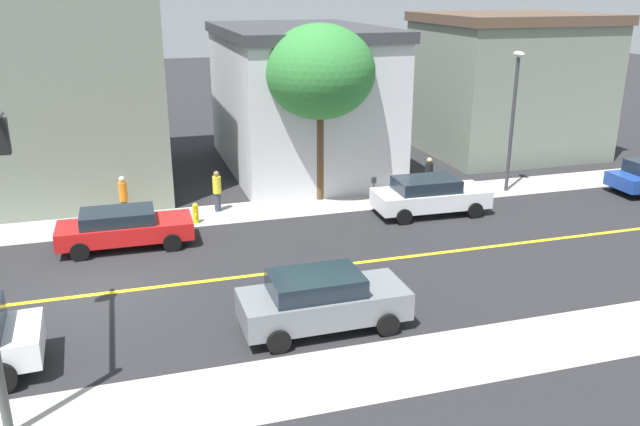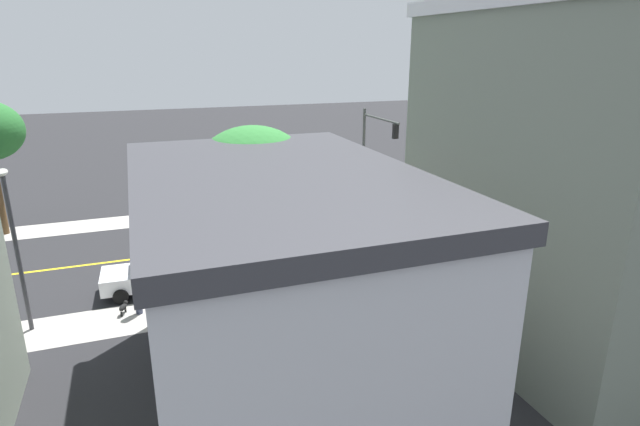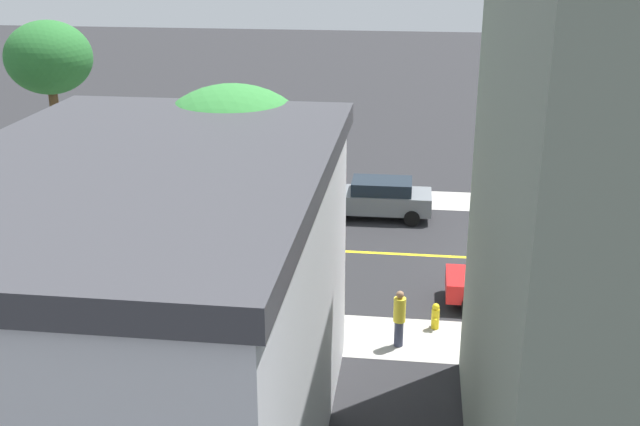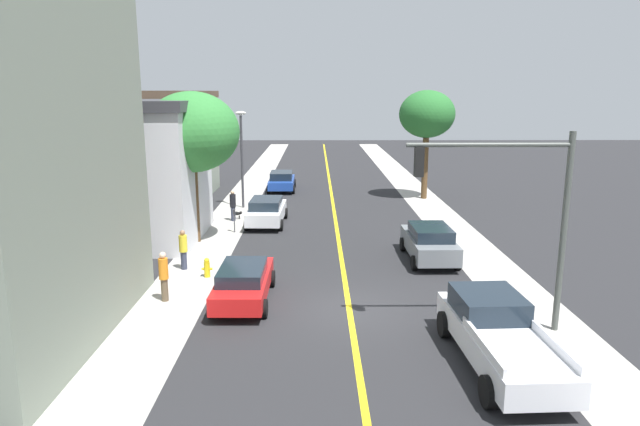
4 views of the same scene
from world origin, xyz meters
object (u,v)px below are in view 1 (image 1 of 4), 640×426
object	(u,v)px
red_sedan_left_curb	(124,227)
white_sedan_left_curb	(430,195)
street_lamp	(514,106)
pedestrian_yellow_shirt	(217,190)
pedestrian_orange_shirt	(124,197)
parking_meter	(374,187)
grey_sedan_right_curb	(322,300)
pedestrian_black_shirt	(429,176)
street_tree_right_corner	(320,72)
small_dog	(441,191)
fire_hydrant	(196,213)

from	to	relation	value
red_sedan_left_curb	white_sedan_left_curb	world-z (taller)	white_sedan_left_curb
street_lamp	pedestrian_yellow_shirt	distance (m)	13.46
pedestrian_orange_shirt	pedestrian_yellow_shirt	xyz separation A→B (m)	(-0.16, 3.72, -0.08)
parking_meter	grey_sedan_right_curb	bearing A→B (deg)	-28.55
red_sedan_left_curb	white_sedan_left_curb	xyz separation A→B (m)	(-0.20, 12.06, 0.06)
pedestrian_orange_shirt	pedestrian_yellow_shirt	bearing A→B (deg)	118.28
white_sedan_left_curb	grey_sedan_right_curb	distance (m)	10.59
parking_meter	pedestrian_orange_shirt	distance (m)	10.22
parking_meter	pedestrian_black_shirt	bearing A→B (deg)	99.55
street_tree_right_corner	pedestrian_yellow_shirt	xyz separation A→B (m)	(0.38, -4.55, -4.60)
parking_meter	pedestrian_yellow_shirt	size ratio (longest dim) A/B	0.74
grey_sedan_right_curb	parking_meter	bearing A→B (deg)	60.79
grey_sedan_right_curb	small_dog	world-z (taller)	grey_sedan_right_curb
street_lamp	pedestrian_yellow_shirt	xyz separation A→B (m)	(-0.88, -13.10, -2.97)
fire_hydrant	pedestrian_black_shirt	world-z (taller)	pedestrian_black_shirt
parking_meter	small_dog	bearing A→B (deg)	95.14
white_sedan_left_curb	pedestrian_orange_shirt	xyz separation A→B (m)	(-2.68, -11.99, 0.19)
street_lamp	pedestrian_yellow_shirt	size ratio (longest dim) A/B	3.63
street_tree_right_corner	pedestrian_black_shirt	size ratio (longest dim) A/B	4.13
street_lamp	small_dog	xyz separation A→B (m)	(0.07, -3.32, -3.57)
pedestrian_orange_shirt	red_sedan_left_curb	bearing A→B (deg)	24.43
pedestrian_black_shirt	pedestrian_yellow_shirt	size ratio (longest dim) A/B	1.05
pedestrian_orange_shirt	parking_meter	bearing A→B (deg)	109.69
street_tree_right_corner	white_sedan_left_curb	size ratio (longest dim) A/B	1.59
parking_meter	white_sedan_left_curb	bearing A→B (deg)	48.99
white_sedan_left_curb	pedestrian_black_shirt	world-z (taller)	pedestrian_black_shirt
street_lamp	small_dog	world-z (taller)	street_lamp
street_tree_right_corner	white_sedan_left_curb	world-z (taller)	street_tree_right_corner
street_tree_right_corner	small_dog	xyz separation A→B (m)	(1.33, 5.24, -5.20)
grey_sedan_right_curb	small_dog	distance (m)	13.02
parking_meter	street_lamp	bearing A→B (deg)	93.20
red_sedan_left_curb	white_sedan_left_curb	size ratio (longest dim) A/B	1.00
parking_meter	pedestrian_yellow_shirt	distance (m)	6.56
street_lamp	grey_sedan_right_curb	xyz separation A→B (m)	(9.90, -11.84, -3.04)
pedestrian_orange_shirt	pedestrian_black_shirt	bearing A→B (deg)	113.05
pedestrian_black_shirt	pedestrian_orange_shirt	xyz separation A→B (m)	(-0.63, -12.92, 0.03)
street_tree_right_corner	fire_hydrant	xyz separation A→B (m)	(1.57, -5.60, -5.11)
street_lamp	red_sedan_left_curb	size ratio (longest dim) A/B	1.33
pedestrian_yellow_shirt	small_dog	world-z (taller)	pedestrian_yellow_shirt
red_sedan_left_curb	pedestrian_black_shirt	distance (m)	13.19
red_sedan_left_curb	grey_sedan_right_curb	distance (m)	9.24
parking_meter	pedestrian_yellow_shirt	world-z (taller)	pedestrian_yellow_shirt
red_sedan_left_curb	street_lamp	bearing A→B (deg)	7.84
grey_sedan_right_curb	pedestrian_orange_shirt	world-z (taller)	pedestrian_orange_shirt
fire_hydrant	white_sedan_left_curb	world-z (taller)	white_sedan_left_curb
fire_hydrant	small_dog	bearing A→B (deg)	91.26
fire_hydrant	small_dog	xyz separation A→B (m)	(-0.24, 10.84, -0.09)
parking_meter	street_lamp	world-z (taller)	street_lamp
parking_meter	pedestrian_orange_shirt	xyz separation A→B (m)	(-1.09, -10.16, 0.14)
grey_sedan_right_curb	pedestrian_black_shirt	world-z (taller)	pedestrian_black_shirt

